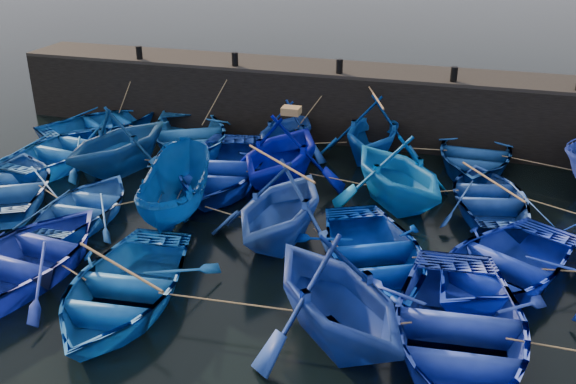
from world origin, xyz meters
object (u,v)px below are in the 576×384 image
(wooden_crate, at_px, (291,111))
(boat_0, at_px, (103,123))
(boat_8, at_px, (220,168))
(boat_13, at_px, (14,184))

(wooden_crate, bearing_deg, boat_0, 162.16)
(boat_8, relative_size, boat_13, 1.17)
(boat_0, xyz_separation_m, wooden_crate, (8.32, -2.68, 2.03))
(boat_13, xyz_separation_m, wooden_crate, (7.76, 3.20, 2.03))
(boat_0, bearing_deg, wooden_crate, -161.33)
(boat_0, distance_m, boat_13, 5.91)
(boat_0, bearing_deg, boat_8, -170.40)
(boat_0, height_order, boat_8, boat_8)
(boat_8, bearing_deg, boat_0, 143.12)
(boat_8, distance_m, wooden_crate, 2.99)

